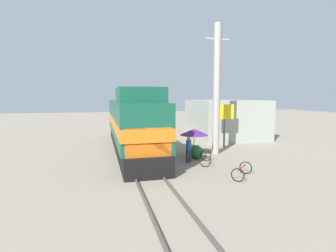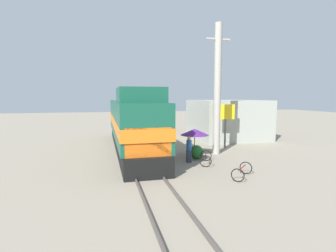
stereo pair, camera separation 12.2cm
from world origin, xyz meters
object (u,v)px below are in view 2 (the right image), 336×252
at_px(person_bystander, 189,149).
at_px(bicycle, 206,158).
at_px(billboard_sign, 225,116).
at_px(utility_pole, 217,89).
at_px(locomotive, 132,124).
at_px(bicycle_spare, 242,171).
at_px(vendor_umbrella, 195,132).

bearing_deg(person_bystander, bicycle, -33.32).
bearing_deg(person_bystander, billboard_sign, 42.03).
distance_m(utility_pole, billboard_sign, 3.43).
distance_m(locomotive, person_bystander, 5.80).
bearing_deg(locomotive, person_bystander, -56.76).
bearing_deg(utility_pole, bicycle_spare, -101.22).
bearing_deg(billboard_sign, locomotive, 175.20).
distance_m(utility_pole, bicycle, 5.48).
distance_m(locomotive, utility_pole, 7.07).
xyz_separation_m(utility_pole, person_bystander, (-2.83, -2.02, -3.87)).
height_order(vendor_umbrella, bicycle_spare, vendor_umbrella).
relative_size(utility_pole, bicycle, 5.42).
bearing_deg(locomotive, bicycle, -53.00).
xyz_separation_m(utility_pole, vendor_umbrella, (-1.81, -0.25, -3.05)).
height_order(billboard_sign, bicycle, billboard_sign).
xyz_separation_m(locomotive, utility_pole, (5.94, -2.73, 2.69)).
bearing_deg(locomotive, vendor_umbrella, -35.84).
bearing_deg(bicycle, utility_pole, 77.22).
relative_size(vendor_umbrella, bicycle, 1.16).
xyz_separation_m(billboard_sign, person_bystander, (-4.55, -4.10, -1.77)).
height_order(locomotive, bicycle, locomotive).
relative_size(bicycle, bicycle_spare, 1.06).
height_order(vendor_umbrella, person_bystander, vendor_umbrella).
relative_size(billboard_sign, person_bystander, 2.13).
height_order(utility_pole, billboard_sign, utility_pole).
xyz_separation_m(locomotive, bicycle_spare, (4.79, -8.51, -1.75)).
xyz_separation_m(utility_pole, billboard_sign, (1.73, 2.09, -2.10)).
xyz_separation_m(billboard_sign, bicycle, (-3.63, -4.71, -2.31)).
distance_m(billboard_sign, person_bystander, 6.38).
height_order(locomotive, person_bystander, locomotive).
height_order(locomotive, billboard_sign, locomotive).
bearing_deg(utility_pole, locomotive, 155.32).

